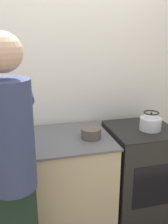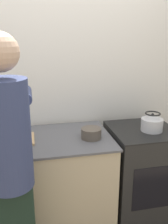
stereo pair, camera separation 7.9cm
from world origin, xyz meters
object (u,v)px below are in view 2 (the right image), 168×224
(kettle, at_px, (152,123))
(oven, at_px, (140,174))
(knife, at_px, (5,140))
(bowl_prep, at_px, (91,133))
(cutting_board, at_px, (11,140))
(person, at_px, (10,162))

(kettle, bearing_deg, oven, 135.80)
(knife, distance_m, bowl_prep, 0.72)
(bowl_prep, bearing_deg, cutting_board, 173.45)
(bowl_prep, bearing_deg, person, -144.33)
(cutting_board, relative_size, bowl_prep, 2.18)
(oven, relative_size, cutting_board, 2.45)
(kettle, distance_m, bowl_prep, 0.55)
(kettle, relative_size, bowl_prep, 1.11)
(oven, distance_m, bowl_prep, 0.69)
(cutting_board, xyz_separation_m, kettle, (1.22, -0.10, 0.09))
(bowl_prep, bearing_deg, knife, 175.39)
(person, height_order, bowl_prep, person)
(oven, bearing_deg, person, -156.97)
(kettle, bearing_deg, person, -159.88)
(oven, height_order, cutting_board, oven)
(knife, bearing_deg, bowl_prep, -29.10)
(person, height_order, knife, person)
(cutting_board, distance_m, bowl_prep, 0.67)
(person, distance_m, cutting_board, 0.54)
(knife, height_order, bowl_prep, bowl_prep)
(oven, distance_m, knife, 1.30)
(oven, relative_size, person, 0.52)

